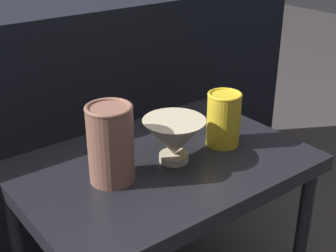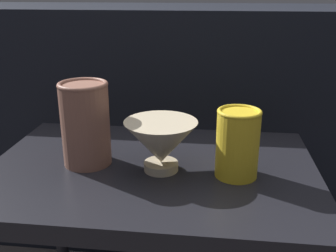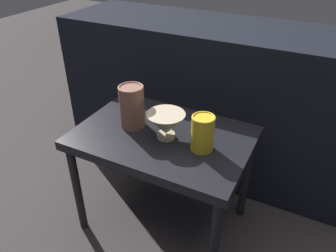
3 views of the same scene
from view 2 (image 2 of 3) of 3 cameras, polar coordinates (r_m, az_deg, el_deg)
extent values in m
cube|color=black|center=(0.87, -2.34, -7.00)|extent=(0.71, 0.49, 0.04)
cylinder|color=black|center=(1.26, -15.59, -11.96)|extent=(0.04, 0.04, 0.46)
cylinder|color=black|center=(1.19, 15.59, -13.95)|extent=(0.04, 0.04, 0.46)
cube|color=black|center=(1.43, 1.37, 0.58)|extent=(1.63, 0.50, 0.81)
cylinder|color=#C1B293|center=(0.84, -1.02, -5.83)|extent=(0.07, 0.07, 0.02)
cone|color=#C1B293|center=(0.82, -1.04, -2.37)|extent=(0.15, 0.15, 0.09)
cylinder|color=brown|center=(0.86, -11.85, 0.17)|extent=(0.10, 0.10, 0.18)
torus|color=brown|center=(0.84, -12.27, 5.90)|extent=(0.11, 0.11, 0.01)
cylinder|color=gold|center=(0.81, 10.05, -2.66)|extent=(0.09, 0.09, 0.14)
torus|color=gold|center=(0.78, 10.35, 2.03)|extent=(0.09, 0.09, 0.01)
camera|label=1|loc=(0.76, -91.59, 15.46)|focal=50.00mm
camera|label=3|loc=(0.58, 135.31, 26.16)|focal=35.00mm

